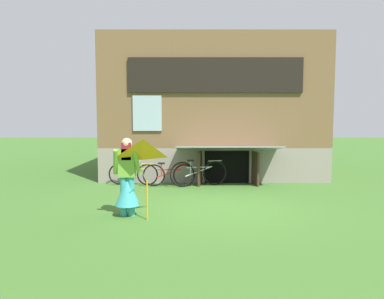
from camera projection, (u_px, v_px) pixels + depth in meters
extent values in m
plane|color=#3D6B28|center=(221.00, 206.00, 8.52)|extent=(60.00, 60.00, 0.00)
cube|color=gray|center=(209.00, 157.00, 14.10)|extent=(7.43, 5.29, 1.11)
cube|color=brown|center=(209.00, 95.00, 13.89)|extent=(7.43, 5.29, 3.66)
cube|color=black|center=(214.00, 75.00, 11.18)|extent=(5.41, 0.08, 1.07)
cube|color=#9EB7C6|center=(214.00, 75.00, 11.20)|extent=(5.25, 0.04, 0.95)
cube|color=#9EB7C6|center=(146.00, 113.00, 11.28)|extent=(0.90, 0.06, 1.10)
cube|color=black|center=(225.00, 167.00, 11.46)|extent=(1.40, 0.03, 1.03)
cube|color=#3D2B1E|center=(199.00, 168.00, 11.17)|extent=(0.17, 0.70, 1.03)
cube|color=#3D2B1E|center=(253.00, 168.00, 11.18)|extent=(0.14, 0.70, 1.03)
cube|color=gray|center=(227.00, 148.00, 10.87)|extent=(3.15, 1.09, 0.18)
cylinder|color=teal|center=(122.00, 196.00, 7.61)|extent=(0.14, 0.14, 0.83)
cylinder|color=teal|center=(130.00, 196.00, 7.61)|extent=(0.14, 0.14, 0.83)
cone|color=teal|center=(126.00, 191.00, 7.60)|extent=(0.52, 0.52, 0.63)
cube|color=#72AD38|center=(125.00, 163.00, 7.54)|extent=(0.34, 0.20, 0.59)
cylinder|color=#72AD38|center=(114.00, 162.00, 7.44)|extent=(0.17, 0.33, 0.55)
cylinder|color=#72AD38|center=(135.00, 162.00, 7.44)|extent=(0.17, 0.33, 0.55)
cube|color=maroon|center=(125.00, 151.00, 7.46)|extent=(0.20, 0.08, 0.36)
sphere|color=#D8AD8E|center=(125.00, 143.00, 7.51)|extent=(0.23, 0.23, 0.23)
pyramid|color=orange|center=(142.00, 158.00, 7.00)|extent=(0.93, 0.78, 0.49)
cylinder|color=beige|center=(140.00, 169.00, 7.31)|extent=(0.01, 0.56, 0.42)
cylinder|color=orange|center=(145.00, 200.00, 7.31)|extent=(0.03, 0.03, 0.81)
torus|color=black|center=(213.00, 173.00, 11.09)|extent=(0.74, 0.25, 0.76)
torus|color=black|center=(180.00, 174.00, 10.80)|extent=(0.74, 0.25, 0.76)
cylinder|color=#ADAFB5|center=(197.00, 167.00, 10.92)|extent=(0.76, 0.25, 0.04)
cylinder|color=#ADAFB5|center=(197.00, 171.00, 10.94)|extent=(0.83, 0.27, 0.31)
cylinder|color=#ADAFB5|center=(189.00, 168.00, 10.85)|extent=(0.04, 0.04, 0.43)
cube|color=black|center=(189.00, 161.00, 10.83)|extent=(0.20, 0.08, 0.05)
cylinder|color=#ADAFB5|center=(213.00, 161.00, 11.05)|extent=(0.43, 0.15, 0.03)
torus|color=black|center=(182.00, 175.00, 10.94)|extent=(0.68, 0.07, 0.67)
torus|color=black|center=(152.00, 175.00, 10.90)|extent=(0.68, 0.07, 0.67)
cylinder|color=red|center=(167.00, 170.00, 10.91)|extent=(0.69, 0.06, 0.04)
cylinder|color=red|center=(167.00, 173.00, 10.92)|extent=(0.75, 0.06, 0.27)
cylinder|color=red|center=(160.00, 170.00, 10.90)|extent=(0.04, 0.04, 0.38)
cube|color=black|center=(160.00, 163.00, 10.88)|extent=(0.20, 0.08, 0.05)
cylinder|color=red|center=(182.00, 164.00, 10.91)|extent=(0.44, 0.04, 0.03)
torus|color=black|center=(146.00, 175.00, 11.07)|extent=(0.66, 0.11, 0.66)
torus|color=black|center=(117.00, 174.00, 11.16)|extent=(0.66, 0.11, 0.66)
cylinder|color=gold|center=(131.00, 169.00, 11.10)|extent=(0.67, 0.10, 0.04)
cylinder|color=gold|center=(131.00, 172.00, 11.11)|extent=(0.73, 0.11, 0.27)
cylinder|color=gold|center=(124.00, 169.00, 11.12)|extent=(0.04, 0.04, 0.37)
cube|color=black|center=(124.00, 163.00, 11.11)|extent=(0.20, 0.08, 0.05)
cylinder|color=gold|center=(146.00, 164.00, 11.04)|extent=(0.44, 0.07, 0.03)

